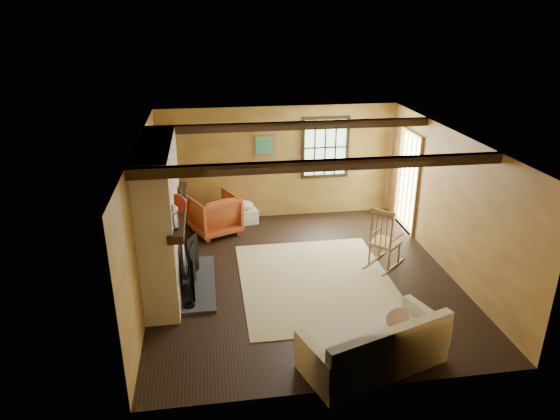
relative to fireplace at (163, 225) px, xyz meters
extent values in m
plane|color=black|center=(2.23, 0.00, -1.10)|extent=(5.50, 5.50, 0.00)
cube|color=#B08B3E|center=(2.23, 2.75, 0.10)|extent=(5.00, 0.02, 2.40)
cube|color=#B08B3E|center=(2.23, -2.75, 0.10)|extent=(5.00, 0.02, 2.40)
cube|color=#B08B3E|center=(-0.27, 0.00, 0.10)|extent=(0.02, 5.50, 2.40)
cube|color=#B08B3E|center=(4.73, 0.00, 0.10)|extent=(0.02, 5.50, 2.40)
cube|color=silver|center=(2.23, 0.00, 1.30)|extent=(5.00, 5.50, 0.02)
cube|color=black|center=(2.23, -1.20, 1.23)|extent=(5.00, 0.12, 0.14)
cube|color=black|center=(2.23, 1.20, 1.23)|extent=(5.00, 0.12, 0.14)
cube|color=black|center=(3.23, 2.72, 0.40)|extent=(1.02, 0.06, 1.32)
cube|color=#B5DCA8|center=(3.23, 2.75, 0.40)|extent=(0.90, 0.01, 1.20)
cube|color=black|center=(3.23, 2.73, 0.40)|extent=(0.90, 0.03, 0.02)
cube|color=brown|center=(4.70, 1.70, -0.10)|extent=(0.06, 1.00, 2.06)
cube|color=#B5DCA8|center=(4.72, 1.70, -0.10)|extent=(0.01, 0.80, 1.85)
cube|color=brown|center=(1.93, 2.72, 0.50)|extent=(0.42, 0.03, 0.42)
cube|color=#297D74|center=(1.93, 2.71, 0.50)|extent=(0.36, 0.01, 0.36)
cube|color=brown|center=(-0.02, 0.00, 0.10)|extent=(0.50, 2.20, 2.40)
cube|color=black|center=(0.05, 0.00, -0.65)|extent=(0.38, 1.00, 0.85)
cube|color=#323236|center=(0.48, 0.00, -1.08)|extent=(0.55, 1.80, 0.05)
cube|color=black|center=(0.26, 0.00, 0.25)|extent=(0.22, 2.30, 0.12)
cube|color=black|center=(0.41, -0.44, -0.70)|extent=(0.07, 0.35, 0.70)
cube|color=black|center=(0.41, -0.08, -0.70)|extent=(0.08, 0.35, 0.70)
cube|color=black|center=(0.41, 0.29, -0.70)|extent=(0.18, 0.32, 0.70)
cylinder|color=black|center=(0.35, -0.72, -1.04)|extent=(0.17, 0.17, 0.02)
cylinder|color=black|center=(0.31, -0.75, -0.70)|extent=(0.02, 0.02, 0.70)
cylinder|color=black|center=(0.35, -0.72, -0.70)|extent=(0.02, 0.02, 0.70)
cylinder|color=black|center=(0.38, -0.68, -0.70)|extent=(0.02, 0.02, 0.70)
cylinder|color=white|center=(0.25, -0.90, 0.42)|extent=(0.11, 0.11, 0.23)
sphere|color=white|center=(0.25, -0.90, 0.61)|extent=(0.13, 0.13, 0.13)
cylinder|color=#A22712|center=(0.25, -0.31, 0.46)|extent=(0.31, 0.07, 0.31)
cube|color=black|center=(0.25, 0.07, 0.37)|extent=(0.25, 0.20, 0.12)
cylinder|color=black|center=(0.25, 0.51, 0.36)|extent=(0.09, 0.09, 0.11)
cylinder|color=black|center=(0.25, 0.60, 0.35)|extent=(0.08, 0.08, 0.09)
cube|color=tan|center=(2.43, -0.20, -1.10)|extent=(2.50, 3.00, 0.01)
cube|color=tan|center=(3.74, 0.21, -0.68)|extent=(0.63, 0.63, 0.05)
cube|color=brown|center=(3.60, 0.08, -0.04)|extent=(0.33, 0.35, 0.08)
cylinder|color=brown|center=(4.01, 0.20, -0.89)|extent=(0.03, 0.03, 0.42)
cylinder|color=brown|center=(3.75, 0.48, -0.89)|extent=(0.03, 0.03, 0.42)
cylinder|color=brown|center=(3.73, -0.06, -0.89)|extent=(0.03, 0.03, 0.42)
cylinder|color=brown|center=(3.47, 0.22, -0.89)|extent=(0.03, 0.03, 0.42)
cylinder|color=brown|center=(3.73, -0.06, -0.34)|extent=(0.03, 0.03, 0.71)
cylinder|color=brown|center=(3.47, 0.22, -0.34)|extent=(0.03, 0.03, 0.71)
cylinder|color=brown|center=(3.66, 0.01, -0.36)|extent=(0.02, 0.02, 0.59)
cylinder|color=brown|center=(3.60, 0.08, -0.36)|extent=(0.02, 0.02, 0.59)
cylinder|color=brown|center=(3.54, 0.15, -0.36)|extent=(0.02, 0.02, 0.59)
cube|color=brown|center=(3.88, 0.05, -0.52)|extent=(0.32, 0.30, 0.03)
cube|color=brown|center=(3.60, 0.36, -0.52)|extent=(0.32, 0.30, 0.03)
cube|color=brown|center=(3.87, 0.07, -1.09)|extent=(0.62, 0.57, 0.03)
cube|color=brown|center=(3.61, 0.35, -1.09)|extent=(0.62, 0.57, 0.03)
cube|color=beige|center=(2.68, -2.35, -0.91)|extent=(1.96, 1.35, 0.40)
cube|color=beige|center=(2.79, -2.67, -0.61)|extent=(1.75, 0.71, 0.49)
cube|color=beige|center=(1.87, -2.62, -0.73)|extent=(0.38, 0.81, 0.36)
cube|color=beige|center=(3.49, -2.07, -0.73)|extent=(0.38, 0.81, 0.36)
ellipsoid|color=beige|center=(3.08, -2.12, -0.61)|extent=(0.34, 0.21, 0.32)
cylinder|color=brown|center=(0.27, 2.51, -1.04)|extent=(0.42, 0.13, 0.13)
cylinder|color=brown|center=(0.41, 2.51, -1.04)|extent=(0.42, 0.13, 0.13)
cylinder|color=brown|center=(0.55, 2.51, -1.04)|extent=(0.42, 0.13, 0.13)
cylinder|color=brown|center=(0.27, 2.51, -0.91)|extent=(0.42, 0.13, 0.13)
cylinder|color=brown|center=(0.41, 2.51, -0.91)|extent=(0.42, 0.13, 0.13)
cylinder|color=brown|center=(0.55, 2.51, -0.91)|extent=(0.42, 0.13, 0.13)
cube|color=silver|center=(1.46, 2.45, -0.95)|extent=(0.57, 0.48, 0.30)
ellipsoid|color=beige|center=(1.46, 2.45, -0.71)|extent=(0.39, 0.32, 0.19)
imported|color=#BF6026|center=(0.82, 2.03, -0.70)|extent=(1.15, 1.16, 0.81)
camera|label=1|loc=(0.75, -7.31, 3.12)|focal=32.00mm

